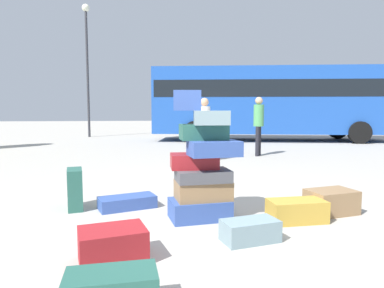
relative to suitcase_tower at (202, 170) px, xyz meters
name	(u,v)px	position (x,y,z in m)	size (l,w,h in m)	color
ground_plane	(221,221)	(0.20, -0.14, -0.61)	(80.00, 80.00, 0.00)	#ADA89E
suitcase_tower	(202,170)	(0.00, 0.00, 0.00)	(0.86, 0.64, 1.58)	#334F99
suitcase_teal_white_trunk	(75,189)	(-1.65, 0.65, -0.34)	(0.19, 0.41, 0.55)	#26594C
suitcase_brown_foreground_near	(331,202)	(1.71, -0.01, -0.46)	(0.60, 0.41, 0.31)	olive
suitcase_maroon_right_side	(113,245)	(-0.99, -1.08, -0.47)	(0.58, 0.42, 0.30)	maroon
suitcase_navy_left_side	(127,202)	(-0.95, 0.58, -0.53)	(0.76, 0.35, 0.17)	#334F99
suitcase_tan_behind_tower	(297,211)	(1.12, -0.27, -0.48)	(0.68, 0.35, 0.26)	#B28C33
suitcase_slate_foreground_far	(250,231)	(0.37, -0.80, -0.50)	(0.57, 0.31, 0.22)	gray
person_bearded_onlooker	(204,124)	(0.85, 4.73, 0.38)	(0.30, 0.33, 1.66)	brown
person_tourist_with_camera	(259,121)	(2.62, 5.62, 0.42)	(0.30, 0.31, 1.73)	black
parked_bus	(271,99)	(4.86, 10.51, 1.22)	(10.55, 4.54, 3.15)	#1E4CA5
lamp_post	(87,52)	(-3.47, 13.70, 3.59)	(0.36, 0.36, 6.49)	#333338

